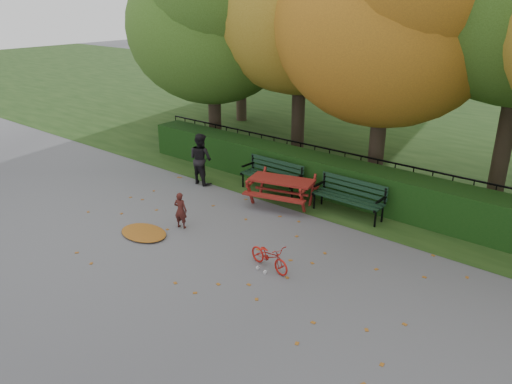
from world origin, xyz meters
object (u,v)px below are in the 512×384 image
Objects in this scene: tree_c at (398,6)px; bench_left at (273,174)px; adult at (201,159)px; picnic_table at (282,185)px; bicycle at (269,256)px; tree_a at (214,14)px; child at (181,210)px; bench_right at (350,195)px.

bench_left is at bearing -133.36° from tree_c.
picnic_table is at bearing -174.66° from adult.
bench_left is 4.19m from bicycle.
picnic_table is 3.30m from bicycle.
adult is at bearing -158.04° from bench_left.
bicycle is at bearing -39.27° from tree_a.
adult is at bearing 70.04° from bicycle.
tree_c is 5.31m from bench_left.
bicycle is at bearing -72.91° from picnic_table.
child is 0.59× the size of adult.
tree_c is 5.33m from picnic_table.
tree_c is 6.56m from adult.
picnic_table is at bearing -38.51° from bench_left.
adult is (-2.72, -0.22, 0.20)m from picnic_table.
bicycle is (0.11, -3.35, -0.25)m from bench_right.
bench_right is at bearing 0.00° from bench_left.
bench_left is at bearing 125.93° from picnic_table.
tree_a is 8.53× the size of child.
tree_c is 4.44× the size of bench_right.
child is at bearing -94.50° from bench_left.
tree_a is at bearing 136.42° from picnic_table.
tree_a is 5.89m from bench_left.
child is 2.96m from adult.
bench_left is (3.89, -1.88, -4.00)m from tree_a.
picnic_table reaches higher than bicycle.
adult is (-4.39, -0.80, 0.22)m from bench_right.
bench_right is (6.29, -1.88, -4.00)m from tree_a.
tree_c is 9.12× the size of child.
tree_c reaches higher than child.
child is at bearing 96.13° from bicycle.
bicycle is at bearing -86.20° from tree_c.
tree_a is 9.29m from bicycle.
bench_right is at bearing -168.88° from adult.
bench_left reaches higher than bicycle.
bench_left is 2.05× the size of child.
tree_c reaches higher than tree_a.
child is 2.77m from bicycle.
adult is at bearing -54.62° from tree_a.
bench_right is 1.77m from picnic_table.
tree_a is 6.04m from tree_c.
bench_left is at bearing 46.42° from bicycle.
tree_a is 7.45m from child.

